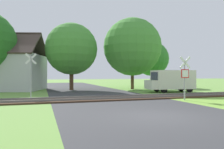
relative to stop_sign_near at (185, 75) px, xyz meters
name	(u,v)px	position (x,y,z in m)	size (l,w,h in m)	color
ground_plane	(158,117)	(-4.83, -4.76, -1.74)	(160.00, 160.00, 0.00)	#6B9942
road_asphalt	(138,109)	(-4.83, -2.76, -1.74)	(8.35, 80.00, 0.01)	#38383A
rail_track	(110,98)	(-4.83, 2.19, -1.69)	(60.00, 2.60, 0.22)	#422D1E
stop_sign_near	(185,75)	(0.00, 0.00, 0.00)	(0.88, 0.15, 3.07)	#9E9EA5
crossing_sign_far	(31,72)	(-10.34, 5.16, 0.26)	(0.87, 0.19, 3.47)	#9E9EA5
house	(14,71)	(-12.64, 14.62, 0.49)	(7.94, 8.20, 6.71)	#B7B7BC
tree_center	(71,49)	(-6.23, 12.80, 3.06)	(6.05, 6.05, 7.84)	#513823
tree_right	(132,47)	(1.21, 12.13, 3.51)	(7.20, 7.20, 8.86)	#513823
tree_far	(151,59)	(6.40, 16.90, 2.51)	(5.26, 5.26, 6.89)	#513823
mail_truck	(171,80)	(3.15, 6.51, -0.51)	(4.99, 2.12, 2.24)	silver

